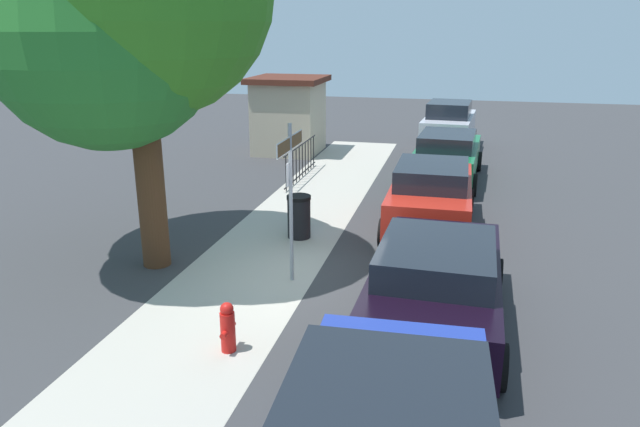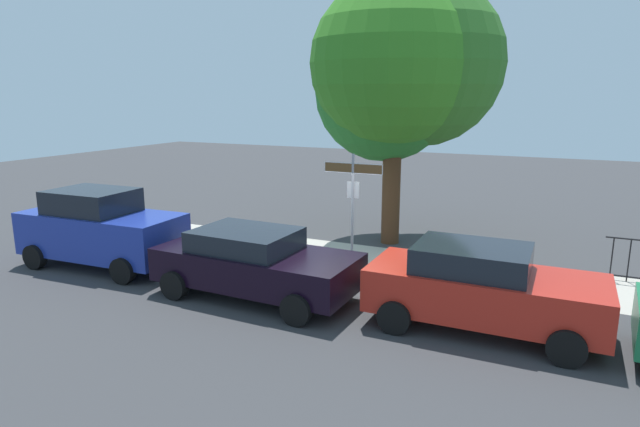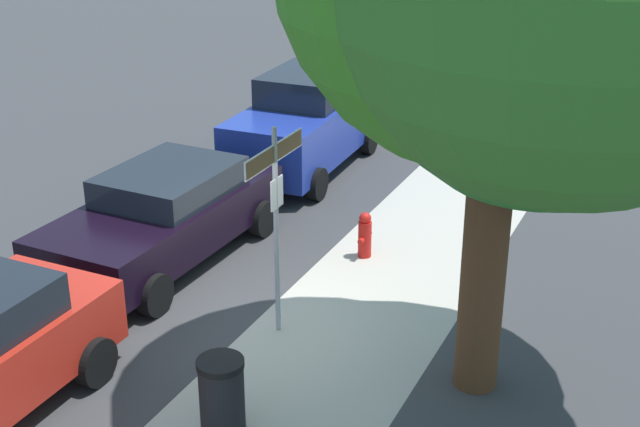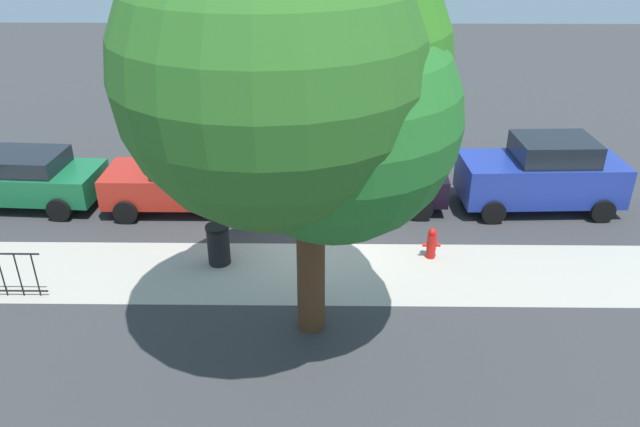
{
  "view_description": "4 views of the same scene",
  "coord_description": "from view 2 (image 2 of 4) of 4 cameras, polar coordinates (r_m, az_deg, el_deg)",
  "views": [
    {
      "loc": [
        -9.9,
        -2.52,
        4.59
      ],
      "look_at": [
        -0.66,
        -0.3,
        1.57
      ],
      "focal_mm": 33.2,
      "sensor_mm": 36.0,
      "label": 1
    },
    {
      "loc": [
        4.83,
        -11.89,
        4.37
      ],
      "look_at": [
        -0.62,
        -0.25,
        1.53
      ],
      "focal_mm": 30.0,
      "sensor_mm": 36.0,
      "label": 2
    },
    {
      "loc": [
        9.34,
        5.43,
        6.33
      ],
      "look_at": [
        -0.81,
        0.67,
        1.51
      ],
      "focal_mm": 48.96,
      "sensor_mm": 36.0,
      "label": 3
    },
    {
      "loc": [
        -0.21,
        13.21,
        7.68
      ],
      "look_at": [
        -0.05,
        0.71,
        1.22
      ],
      "focal_mm": 34.46,
      "sensor_mm": 36.0,
      "label": 4
    }
  ],
  "objects": [
    {
      "name": "car_blue",
      "position": [
        15.0,
        -22.37,
        -1.49
      ],
      "size": [
        4.33,
        2.15,
        2.01
      ],
      "rotation": [
        0.0,
        0.0,
        0.04
      ],
      "color": "navy",
      "rests_on": "ground_plane"
    },
    {
      "name": "shade_tree",
      "position": [
        16.17,
        8.72,
        14.8
      ],
      "size": [
        5.47,
        5.68,
        7.71
      ],
      "color": "#50321C",
      "rests_on": "ground_plane"
    },
    {
      "name": "sidewalk_strip",
      "position": [
        14.18,
        12.41,
        -5.81
      ],
      "size": [
        24.0,
        2.6,
        0.0
      ],
      "primitive_type": "cube",
      "color": "#B0A99C",
      "rests_on": "ground_plane"
    },
    {
      "name": "street_sign",
      "position": [
        13.41,
        3.52,
        2.55
      ],
      "size": [
        1.55,
        0.07,
        2.97
      ],
      "color": "#9EA0A5",
      "rests_on": "ground_plane"
    },
    {
      "name": "fire_hydrant",
      "position": [
        15.11,
        -5.79,
        -2.91
      ],
      "size": [
        0.42,
        0.22,
        0.78
      ],
      "color": "red",
      "rests_on": "ground_plane"
    },
    {
      "name": "car_red",
      "position": [
        10.62,
        16.87,
        -7.53
      ],
      "size": [
        4.33,
        2.0,
        1.63
      ],
      "rotation": [
        0.0,
        0.0,
        0.0
      ],
      "color": "red",
      "rests_on": "ground_plane"
    },
    {
      "name": "car_black",
      "position": [
        11.9,
        -7.0,
        -5.18
      ],
      "size": [
        4.55,
        2.23,
        1.5
      ],
      "rotation": [
        0.0,
        0.0,
        -0.03
      ],
      "color": "black",
      "rests_on": "ground_plane"
    },
    {
      "name": "trash_bin",
      "position": [
        13.6,
        13.39,
        -4.47
      ],
      "size": [
        0.55,
        0.55,
        0.98
      ],
      "color": "black",
      "rests_on": "ground_plane"
    },
    {
      "name": "ground_plane",
      "position": [
        13.55,
        2.84,
        -6.38
      ],
      "size": [
        60.0,
        60.0,
        0.0
      ],
      "primitive_type": "plane",
      "color": "#38383A"
    }
  ]
}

